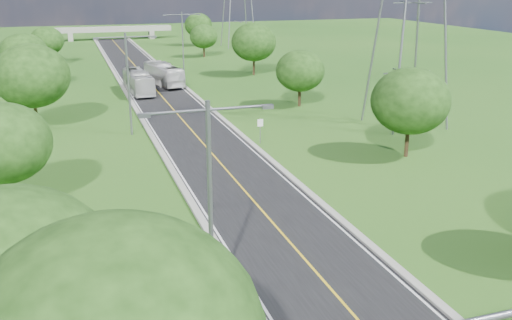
% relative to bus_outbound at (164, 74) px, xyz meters
% --- Properties ---
extents(ground, '(260.00, 260.00, 0.00)m').
position_rel_bus_outbound_xyz_m(ground, '(-1.70, -11.44, -1.61)').
color(ground, '#204F16').
rests_on(ground, ground).
extents(road, '(8.00, 150.00, 0.06)m').
position_rel_bus_outbound_xyz_m(road, '(-1.70, -5.44, -1.58)').
color(road, black).
rests_on(road, ground).
extents(curb_left, '(0.50, 150.00, 0.22)m').
position_rel_bus_outbound_xyz_m(curb_left, '(-5.95, -5.44, -1.50)').
color(curb_left, gray).
rests_on(curb_left, ground).
extents(curb_right, '(0.50, 150.00, 0.22)m').
position_rel_bus_outbound_xyz_m(curb_right, '(2.55, -5.44, -1.50)').
color(curb_right, gray).
rests_on(curb_right, ground).
extents(speed_limit_sign, '(0.55, 0.09, 2.40)m').
position_rel_bus_outbound_xyz_m(speed_limit_sign, '(3.50, -33.45, -0.01)').
color(speed_limit_sign, slate).
rests_on(speed_limit_sign, ground).
extents(overpass, '(30.00, 3.00, 3.20)m').
position_rel_bus_outbound_xyz_m(overpass, '(-1.70, 68.56, 0.81)').
color(overpass, gray).
rests_on(overpass, ground).
extents(streetlight_near_left, '(5.90, 0.25, 10.00)m').
position_rel_bus_outbound_xyz_m(streetlight_near_left, '(-7.70, -59.44, 4.34)').
color(streetlight_near_left, slate).
rests_on(streetlight_near_left, ground).
extents(streetlight_mid_left, '(5.90, 0.25, 10.00)m').
position_rel_bus_outbound_xyz_m(streetlight_mid_left, '(-7.70, -26.44, 4.34)').
color(streetlight_mid_left, slate).
rests_on(streetlight_mid_left, ground).
extents(streetlight_far_right, '(5.90, 0.25, 10.00)m').
position_rel_bus_outbound_xyz_m(streetlight_far_right, '(4.30, 6.56, 4.34)').
color(streetlight_far_right, slate).
rests_on(streetlight_far_right, ground).
extents(tree_la, '(7.14, 7.14, 8.30)m').
position_rel_bus_outbound_xyz_m(tree_la, '(-15.70, -63.44, 3.66)').
color(tree_la, black).
rests_on(tree_la, ground).
extents(tree_lb, '(6.30, 6.30, 7.33)m').
position_rel_bus_outbound_xyz_m(tree_lb, '(-17.70, -43.44, 3.04)').
color(tree_lb, black).
rests_on(tree_lb, ground).
extents(tree_lc, '(7.56, 7.56, 8.79)m').
position_rel_bus_outbound_xyz_m(tree_lc, '(-16.70, -21.44, 3.97)').
color(tree_lc, black).
rests_on(tree_lc, ground).
extents(tree_ld, '(6.72, 6.72, 7.82)m').
position_rel_bus_outbound_xyz_m(tree_ld, '(-18.70, 2.56, 3.35)').
color(tree_ld, black).
rests_on(tree_ld, ground).
extents(tree_le, '(5.88, 5.88, 6.84)m').
position_rel_bus_outbound_xyz_m(tree_le, '(-16.20, 26.56, 2.73)').
color(tree_le, black).
rests_on(tree_le, ground).
extents(tree_rb, '(6.72, 6.72, 7.82)m').
position_rel_bus_outbound_xyz_m(tree_rb, '(14.30, -41.44, 3.35)').
color(tree_rb, black).
rests_on(tree_rb, ground).
extents(tree_rc, '(5.88, 5.88, 6.84)m').
position_rel_bus_outbound_xyz_m(tree_rc, '(13.30, -19.44, 2.73)').
color(tree_rc, black).
rests_on(tree_rc, ground).
extents(tree_rd, '(7.14, 7.14, 8.30)m').
position_rel_bus_outbound_xyz_m(tree_rd, '(15.30, 4.56, 3.66)').
color(tree_rd, black).
rests_on(tree_rd, ground).
extents(tree_re, '(5.46, 5.46, 6.35)m').
position_rel_bus_outbound_xyz_m(tree_re, '(12.80, 28.56, 2.42)').
color(tree_re, black).
rests_on(tree_re, ground).
extents(tree_rf, '(6.30, 6.30, 7.33)m').
position_rel_bus_outbound_xyz_m(tree_rf, '(16.30, 48.56, 3.04)').
color(tree_rf, black).
rests_on(tree_rf, ground).
extents(bus_outbound, '(4.35, 11.38, 3.09)m').
position_rel_bus_outbound_xyz_m(bus_outbound, '(0.00, 0.00, 0.00)').
color(bus_outbound, silver).
rests_on(bus_outbound, road).
extents(bus_inbound, '(3.06, 10.89, 3.00)m').
position_rel_bus_outbound_xyz_m(bus_inbound, '(-4.25, -4.88, -0.05)').
color(bus_inbound, silver).
rests_on(bus_inbound, road).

